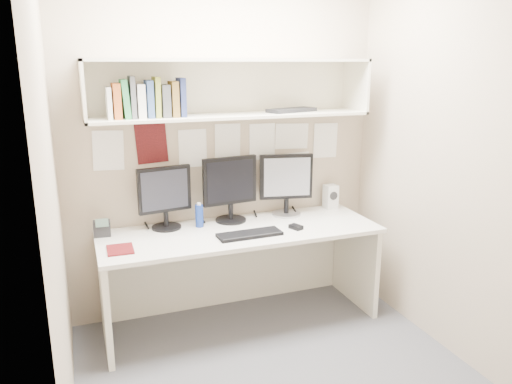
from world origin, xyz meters
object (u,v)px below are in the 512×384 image
object	(u,v)px
keyboard	(250,234)
maroon_notebook	(120,249)
monitor_center	(230,187)
monitor_left	(165,195)
speaker	(331,197)
desk	(241,276)
monitor_right	(286,182)
desk_phone	(102,228)

from	to	relation	value
keyboard	maroon_notebook	xyz separation A→B (m)	(-0.87, 0.03, -0.01)
monitor_center	keyboard	xyz separation A→B (m)	(0.02, -0.37, -0.25)
monitor_left	monitor_center	world-z (taller)	monitor_center
speaker	keyboard	bearing A→B (deg)	-156.42
desk	monitor_right	size ratio (longest dim) A/B	4.15
desk	monitor_left	world-z (taller)	monitor_left
monitor_center	speaker	bearing A→B (deg)	-3.86
monitor_right	keyboard	size ratio (longest dim) A/B	1.07
desk_phone	monitor_left	bearing A→B (deg)	5.63
monitor_left	desk_phone	world-z (taller)	monitor_left
keyboard	monitor_left	bearing A→B (deg)	142.03
keyboard	monitor_center	bearing A→B (deg)	91.53
keyboard	speaker	world-z (taller)	speaker
monitor_center	desk_phone	xyz separation A→B (m)	(-0.94, -0.02, -0.21)
desk	desk_phone	world-z (taller)	desk_phone
monitor_left	monitor_center	distance (m)	0.49
monitor_right	maroon_notebook	xyz separation A→B (m)	(-1.31, -0.34, -0.26)
desk	desk_phone	bearing A→B (deg)	167.78
monitor_right	desk_phone	size ratio (longest dim) A/B	3.50
maroon_notebook	monitor_center	bearing A→B (deg)	23.43
monitor_left	desk	bearing A→B (deg)	-32.70
monitor_center	keyboard	bearing A→B (deg)	-92.74
keyboard	desk_phone	distance (m)	1.02
monitor_left	monitor_center	size ratio (longest dim) A/B	0.92
monitor_center	keyboard	world-z (taller)	monitor_center
monitor_center	desk_phone	distance (m)	0.96
monitor_right	monitor_left	bearing A→B (deg)	-168.41
desk	maroon_notebook	size ratio (longest dim) A/B	9.97
desk	maroon_notebook	world-z (taller)	maroon_notebook
monitor_center	maroon_notebook	distance (m)	0.95
desk_phone	speaker	bearing A→B (deg)	5.19
monitor_left	maroon_notebook	distance (m)	0.55
desk	monitor_center	bearing A→B (deg)	91.27
speaker	maroon_notebook	distance (m)	1.76
desk_phone	keyboard	bearing A→B (deg)	-16.85
monitor_left	monitor_right	distance (m)	0.95
monitor_center	maroon_notebook	xyz separation A→B (m)	(-0.85, -0.34, -0.26)
monitor_left	desk_phone	size ratio (longest dim) A/B	3.29
monitor_center	speaker	xyz separation A→B (m)	(0.87, 0.03, -0.17)
desk	keyboard	bearing A→B (deg)	-83.65
monitor_center	speaker	world-z (taller)	monitor_center
monitor_right	speaker	distance (m)	0.45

